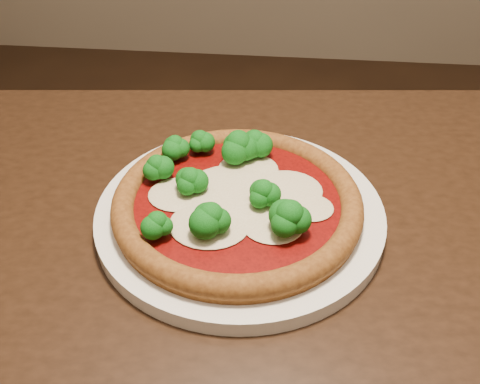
# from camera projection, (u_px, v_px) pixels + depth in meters

# --- Properties ---
(dining_table) EXTENTS (1.15, 0.82, 0.75)m
(dining_table) POSITION_uv_depth(u_px,v_px,m) (275.00, 312.00, 0.65)
(dining_table) COLOR black
(dining_table) RESTS_ON floor
(plate) EXTENTS (0.33, 0.33, 0.02)m
(plate) POSITION_uv_depth(u_px,v_px,m) (240.00, 213.00, 0.61)
(plate) COLOR silver
(plate) RESTS_ON dining_table
(pizza) EXTENTS (0.28, 0.28, 0.06)m
(pizza) POSITION_uv_depth(u_px,v_px,m) (236.00, 198.00, 0.59)
(pizza) COLOR brown
(pizza) RESTS_ON plate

